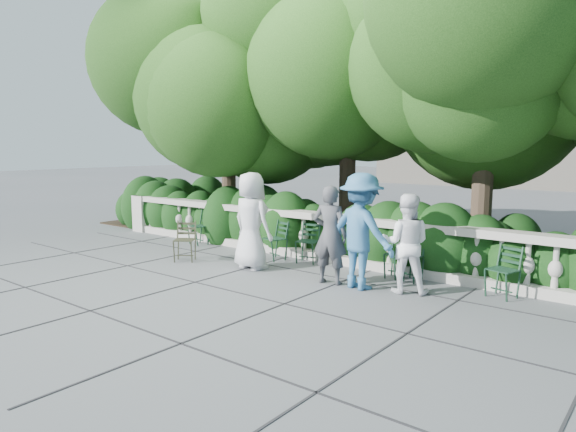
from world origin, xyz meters
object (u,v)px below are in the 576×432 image
Objects in this scene: chair_a at (194,245)px; person_older_blue at (361,231)px; chair_e at (404,282)px; person_casual_man at (406,243)px; chair_d at (394,280)px; chair_weathered at (183,263)px; chair_b at (269,261)px; person_businessman at (251,221)px; chair_f at (496,299)px; chair_c at (305,264)px; person_woman_grey at (330,235)px.

chair_a is 5.20m from person_older_blue.
person_casual_man is at bearing -61.05° from chair_e.
chair_d is 1.00× the size of chair_weathered.
person_businessman is at bearing -60.83° from chair_b.
chair_a is 0.45× the size of person_businessman.
chair_e is 1.55m from chair_f.
chair_b is 1.00× the size of chair_f.
chair_a is 2.96m from person_businessman.
chair_d is 4.26m from chair_weathered.
person_older_blue reaches higher than chair_e.
person_businessman is at bearing -138.10° from chair_c.
chair_d is 0.22m from chair_e.
chair_c is 2.65m from person_casual_man.
chair_f is 0.43× the size of person_older_blue.
chair_d is 0.43× the size of person_older_blue.
chair_d is at bearing -73.23° from person_casual_man.
person_older_blue is (5.05, -0.78, 0.97)m from chair_a.
chair_weathered is at bearing 26.90° from person_businessman.
person_businessman reaches higher than chair_e.
chair_c is at bearing 176.80° from chair_d.
person_casual_man is at bearing -166.79° from person_businessman.
chair_f is at bearing -15.21° from chair_c.
chair_d is 1.00× the size of chair_e.
person_older_blue is at bearing -107.79° from chair_d.
person_casual_man is (-1.29, -0.53, 0.81)m from chair_f.
chair_a is at bearing -21.75° from person_woman_grey.
person_woman_grey is 1.30m from person_casual_man.
chair_b is 0.52× the size of person_casual_man.
person_woman_grey is at bearing -136.05° from chair_e.
chair_weathered is 1.78m from person_businessman.
chair_b is at bearing -3.13° from person_older_blue.
person_businessman reaches higher than chair_a.
chair_e is at bearing -15.26° from chair_c.
person_woman_grey is (-1.00, -0.85, 0.85)m from chair_e.
person_casual_man is at bearing 9.09° from chair_b.
chair_b is at bearing -173.39° from chair_e.
person_casual_man reaches higher than chair_b.
chair_f is (4.53, 0.14, 0.00)m from chair_b.
chair_e is 0.43× the size of person_older_blue.
person_casual_man is at bearing -150.98° from person_older_blue.
chair_b is 1.00× the size of chair_d.
chair_b and chair_d have the same top height.
person_older_blue reaches higher than chair_b.
person_casual_man is at bearing 5.42° from chair_a.
chair_b is at bearing 8.65° from chair_weathered.
chair_b is 0.49× the size of person_woman_grey.
person_casual_man is at bearing -54.47° from chair_d.
person_older_blue reaches higher than person_casual_man.
chair_d is at bearing -153.22° from person_businessman.
chair_c is at bearing -35.67° from person_casual_man.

